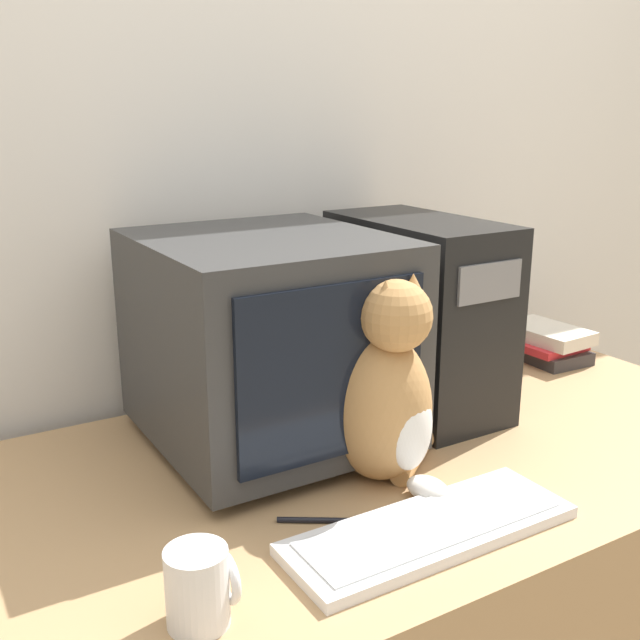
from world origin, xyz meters
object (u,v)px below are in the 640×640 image
(computer_tower, at_px, (417,314))
(book_stack, at_px, (546,343))
(mug, at_px, (200,586))
(cat, at_px, (384,395))
(keyboard, at_px, (430,529))
(pen, at_px, (328,520))
(crt_monitor, at_px, (268,339))

(computer_tower, relative_size, book_stack, 1.94)
(mug, bearing_deg, computer_tower, 32.99)
(cat, xyz_separation_m, mug, (-0.40, -0.19, -0.10))
(book_stack, bearing_deg, computer_tower, -172.69)
(mug, bearing_deg, cat, 24.83)
(keyboard, relative_size, book_stack, 2.13)
(computer_tower, height_order, pen, computer_tower)
(computer_tower, height_order, cat, computer_tower)
(computer_tower, distance_m, pen, 0.55)
(crt_monitor, xyz_separation_m, cat, (0.10, -0.23, -0.05))
(crt_monitor, bearing_deg, pen, -100.46)
(crt_monitor, relative_size, mug, 4.57)
(keyboard, xyz_separation_m, mug, (-0.36, -0.01, 0.04))
(pen, bearing_deg, computer_tower, 37.71)
(book_stack, bearing_deg, crt_monitor, -174.90)
(mug, bearing_deg, crt_monitor, 53.45)
(crt_monitor, bearing_deg, book_stack, 5.10)
(crt_monitor, xyz_separation_m, pen, (-0.06, -0.30, -0.20))
(keyboard, distance_m, pen, 0.15)
(cat, bearing_deg, crt_monitor, 99.78)
(crt_monitor, distance_m, mug, 0.54)
(cat, distance_m, book_stack, 0.78)
(mug, bearing_deg, pen, 24.14)
(keyboard, bearing_deg, computer_tower, 54.88)
(book_stack, bearing_deg, pen, -156.67)
(book_stack, height_order, mug, mug)
(cat, height_order, pen, cat)
(computer_tower, bearing_deg, crt_monitor, -177.81)
(keyboard, bearing_deg, pen, 136.36)
(crt_monitor, relative_size, book_stack, 2.17)
(crt_monitor, bearing_deg, cat, -66.55)
(crt_monitor, relative_size, cat, 1.30)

